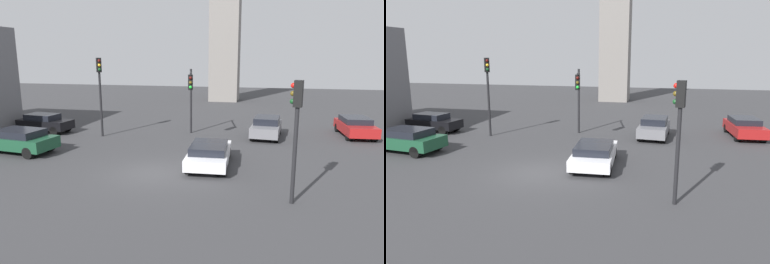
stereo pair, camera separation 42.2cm
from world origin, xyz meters
The scene contains 10 objects.
ground_plane centered at (0.00, 0.00, 0.00)m, with size 97.90×97.90×0.00m, color #38383A.
traffic_light_0 centered at (-6.20, 7.14, 3.88)m, with size 0.45×0.48×5.61m.
traffic_light_1 centered at (0.15, 8.17, 3.43)m, with size 0.86×3.18×4.79m.
traffic_light_2 centered at (6.58, -2.30, 3.42)m, with size 0.49×0.38×4.89m.
car_0 centered at (5.44, 9.40, 0.76)m, with size 2.24×4.34×1.45m.
car_1 centered at (2.56, 1.88, 0.68)m, with size 2.31×4.73×1.25m.
car_2 centered at (11.75, 11.06, 0.74)m, with size 2.31×4.50×1.39m.
car_3 centered at (-9.15, 1.96, 0.78)m, with size 4.88×2.55×1.45m.
car_4 centered at (-11.12, 7.49, 0.75)m, with size 4.29×2.16×1.41m.
skyline_tower centered at (-0.18, 29.72, 11.77)m, with size 3.58×3.58×23.54m, color gray.
Camera 2 is at (5.95, -16.02, 5.81)m, focal length 33.23 mm.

